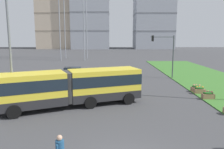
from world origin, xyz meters
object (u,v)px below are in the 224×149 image
Objects in this scene: flower_planter_3 at (207,95)px; streetlight_left at (9,46)px; car_silver_hatch at (73,73)px; apartment_tower_centre at (153,7)px; flower_planter_4 at (199,90)px; traffic_light_far_right at (165,49)px; flower_planter_5 at (196,88)px; apartment_tower_west at (56,7)px; articulated_bus at (72,87)px.

streetlight_left reaches higher than flower_planter_3.
car_silver_hatch is 0.10× the size of apartment_tower_centre.
flower_planter_4 is 9.79m from traffic_light_far_right.
car_silver_hatch is 14.71m from streetlight_left.
apartment_tower_centre is (12.96, 100.86, 21.59)m from flower_planter_3.
streetlight_left is (-2.46, -13.84, 4.33)m from car_silver_hatch.
apartment_tower_west reaches higher than flower_planter_5.
car_silver_hatch is 0.76× the size of traffic_light_far_right.
flower_planter_4 is (14.47, -8.95, -0.33)m from car_silver_hatch.
apartment_tower_centre reaches higher than flower_planter_3.
flower_planter_4 is at bearing -80.83° from traffic_light_far_right.
streetlight_left is at bearing -170.98° from articulated_bus.
apartment_tower_centre is at bearing 82.53° from flower_planter_4.
apartment_tower_west is (-26.12, 105.19, 20.53)m from articulated_bus.
traffic_light_far_right reaches higher than flower_planter_3.
flower_planter_3 is 1.00× the size of flower_planter_5.
streetlight_left is (-16.93, -4.90, 4.66)m from flower_planter_4.
flower_planter_4 is 0.18× the size of traffic_light_far_right.
car_silver_hatch is at bearing -179.95° from traffic_light_far_right.
apartment_tower_west is at bearing 111.89° from traffic_light_far_right.
articulated_bus is at bearing -161.32° from flower_planter_4.
articulated_bus is 0.27× the size of apartment_tower_centre.
car_silver_hatch is at bearing -75.41° from apartment_tower_west.
apartment_tower_west is at bearing 101.47° from streetlight_left.
apartment_tower_centre reaches higher than streetlight_left.
flower_planter_3 and flower_planter_4 have the same top height.
traffic_light_far_right is 0.14× the size of apartment_tower_west.
car_silver_hatch is at bearing -106.98° from apartment_tower_centre.
flower_planter_3 is at bearing -82.53° from traffic_light_far_right.
articulated_bus is 10.75× the size of flower_planter_4.
apartment_tower_west reaches higher than flower_planter_4.
traffic_light_far_right reaches higher than flower_planter_5.
streetlight_left is (-15.49, -13.85, 0.98)m from traffic_light_far_right.
apartment_tower_west is (-38.43, 101.02, 21.76)m from flower_planter_4.
flower_planter_3 is 1.00× the size of flower_planter_4.
car_silver_hatch is 0.10× the size of apartment_tower_west.
flower_planter_4 is 1.00× the size of flower_planter_5.
apartment_tower_centre reaches higher than flower_planter_5.
flower_planter_5 is at bearing 90.00° from flower_planter_3.
flower_planter_4 is at bearing 90.00° from flower_planter_3.
articulated_bus is 1.27× the size of streetlight_left.
apartment_tower_west is at bearing 110.83° from flower_planter_4.
flower_planter_5 is (0.00, 2.90, 0.00)m from flower_planter_3.
flower_planter_4 is 0.12× the size of streetlight_left.
car_silver_hatch is 4.14× the size of flower_planter_5.
streetlight_left is 109.23m from apartment_tower_centre.
flower_planter_4 is 0.03× the size of apartment_tower_centre.
car_silver_hatch is 17.02m from flower_planter_4.
traffic_light_far_right is 92.72m from apartment_tower_centre.
traffic_light_far_right is (13.03, 0.01, 3.36)m from car_silver_hatch.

